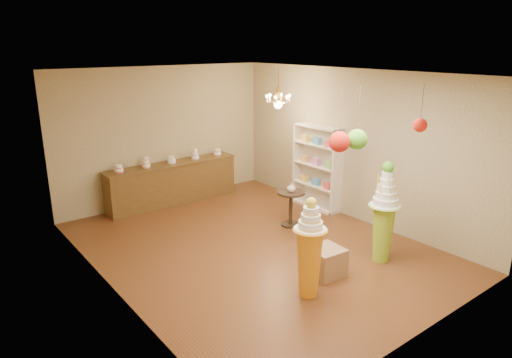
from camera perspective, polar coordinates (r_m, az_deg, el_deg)
floor at (r=8.15m, az=-0.27°, el=-8.49°), size 6.50×6.50×0.00m
ceiling at (r=7.39m, az=-0.31°, el=13.05°), size 6.50×6.50×0.00m
wall_back at (r=10.34m, az=-11.40°, el=5.39°), size 5.00×0.04×3.00m
wall_front at (r=5.56m, az=20.71°, el=-5.20°), size 5.00×0.04×3.00m
wall_left at (r=6.49m, az=-18.07°, el=-1.84°), size 0.04×6.50×3.00m
wall_right at (r=9.33m, az=12.00°, el=4.15°), size 0.04×6.50×3.00m
pedestal_green at (r=7.69m, az=15.65°, el=-5.04°), size 0.57×0.57×1.70m
pedestal_orange at (r=6.49m, az=6.69°, el=-9.41°), size 0.49×0.49×1.47m
burlap_riser at (r=7.23m, az=8.70°, el=-10.17°), size 0.53×0.53×0.45m
sideboard at (r=10.34m, az=-10.38°, el=-0.40°), size 3.04×0.54×1.16m
shelving_unit at (r=9.88m, az=7.66°, el=1.48°), size 0.33×1.20×1.80m
round_table at (r=8.93m, az=4.37°, el=-3.09°), size 0.68×0.68×0.70m
vase at (r=8.83m, az=4.42°, el=-1.05°), size 0.19×0.19×0.17m
pom_red_left at (r=6.08m, az=10.39°, el=4.60°), size 0.28×0.28×0.92m
pom_green_mid at (r=6.26m, az=12.51°, el=4.87°), size 0.28×0.28×0.91m
pom_red_right at (r=5.98m, az=19.83°, el=6.36°), size 0.17×0.17×0.59m
chandelier at (r=9.50m, az=2.79°, el=9.62°), size 0.74×0.74×0.85m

